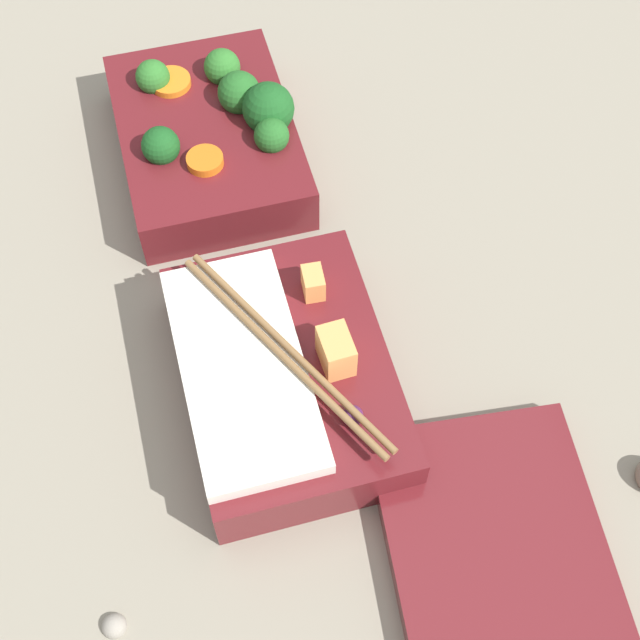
{
  "coord_description": "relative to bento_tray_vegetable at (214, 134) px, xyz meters",
  "views": [
    {
      "loc": [
        0.41,
        -0.04,
        0.57
      ],
      "look_at": [
        0.09,
        0.04,
        0.04
      ],
      "focal_mm": 50.0,
      "sensor_mm": 36.0,
      "label": 1
    }
  ],
  "objects": [
    {
      "name": "ground_plane",
      "position": [
        0.12,
        -0.01,
        -0.03
      ],
      "size": [
        3.0,
        3.0,
        0.0
      ],
      "primitive_type": "plane",
      "color": "gray"
    },
    {
      "name": "pebble_0",
      "position": [
        0.36,
        -0.14,
        -0.02
      ],
      "size": [
        0.02,
        0.02,
        0.02
      ],
      "primitive_type": "sphere",
      "color": "gray",
      "rests_on": "ground_plane"
    },
    {
      "name": "bento_tray_vegetable",
      "position": [
        0.0,
        0.0,
        0.0
      ],
      "size": [
        0.2,
        0.14,
        0.08
      ],
      "color": "maroon",
      "rests_on": "ground_plane"
    },
    {
      "name": "bento_lid",
      "position": [
        0.39,
        0.1,
        -0.02
      ],
      "size": [
        0.2,
        0.16,
        0.02
      ],
      "primitive_type": "cube",
      "rotation": [
        0.0,
        0.0,
        -0.1
      ],
      "color": "maroon",
      "rests_on": "ground_plane"
    },
    {
      "name": "bento_tray_rice",
      "position": [
        0.23,
        0.0,
        -0.0
      ],
      "size": [
        0.2,
        0.14,
        0.07
      ],
      "color": "maroon",
      "rests_on": "ground_plane"
    }
  ]
}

